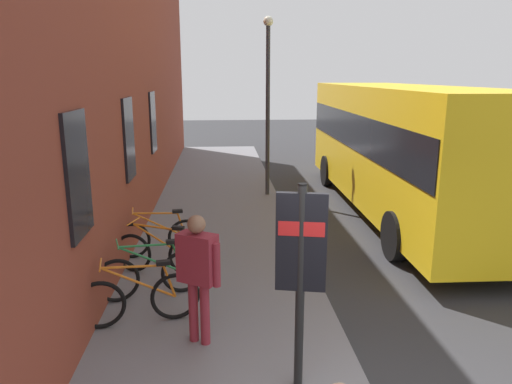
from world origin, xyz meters
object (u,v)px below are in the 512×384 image
bicycle_far_end (160,254)px  transit_info_sign (301,256)px  pedestrian_crossing_street (198,266)px  bicycle_mid_rack (151,274)px  bicycle_under_window (139,299)px  bicycle_by_door (160,237)px  city_bus (400,142)px  street_lamp (268,92)px

bicycle_far_end → transit_info_sign: 4.07m
transit_info_sign → pedestrian_crossing_street: bearing=48.7°
bicycle_mid_rack → pedestrian_crossing_street: pedestrian_crossing_street is taller
bicycle_under_window → bicycle_by_door: 2.68m
bicycle_under_window → bicycle_by_door: (2.68, 0.03, 0.00)m
bicycle_by_door → city_bus: size_ratio=0.17×
bicycle_mid_rack → pedestrian_crossing_street: size_ratio=0.97×
pedestrian_crossing_street → city_bus: bearing=-38.4°
transit_info_sign → bicycle_mid_rack: bearing=39.2°
transit_info_sign → bicycle_far_end: bearing=30.3°
bicycle_under_window → pedestrian_crossing_street: (-0.55, -0.88, 0.70)m
bicycle_far_end → city_bus: bearing=-55.4°
bicycle_far_end → street_lamp: street_lamp is taller
bicycle_by_door → city_bus: bearing=-62.4°
transit_info_sign → city_bus: (7.36, -3.84, 0.20)m
city_bus → street_lamp: 3.96m
bicycle_under_window → transit_info_sign: transit_info_sign is taller
bicycle_by_door → city_bus: city_bus is taller
city_bus → street_lamp: size_ratio=2.07×
bicycle_under_window → bicycle_by_door: size_ratio=0.99×
bicycle_mid_rack → city_bus: city_bus is taller
bicycle_far_end → transit_info_sign: (-3.35, -1.96, 1.21)m
pedestrian_crossing_street → street_lamp: 8.54m
bicycle_mid_rack → city_bus: bearing=-49.9°
bicycle_mid_rack → bicycle_by_door: same height
bicycle_mid_rack → bicycle_under_window: bearing=176.5°
transit_info_sign → pedestrian_crossing_street: 1.64m
bicycle_under_window → city_bus: city_bus is taller
transit_info_sign → bicycle_by_door: bearing=26.0°
city_bus → street_lamp: (1.81, 3.30, 1.23)m
city_bus → transit_info_sign: bearing=152.4°
bicycle_under_window → transit_info_sign: 2.86m
bicycle_by_door → bicycle_far_end: bearing=-172.7°
bicycle_far_end → street_lamp: 6.86m
bicycle_under_window → bicycle_mid_rack: bearing=-3.5°
bicycle_by_door → city_bus: (3.09, -5.92, 1.41)m
bicycle_far_end → bicycle_by_door: same height
transit_info_sign → city_bus: bearing=-27.6°
bicycle_far_end → bicycle_under_window: bearing=177.1°
street_lamp → bicycle_by_door: bearing=151.9°
bicycle_mid_rack → transit_info_sign: 3.38m
street_lamp → transit_info_sign: bearing=176.6°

